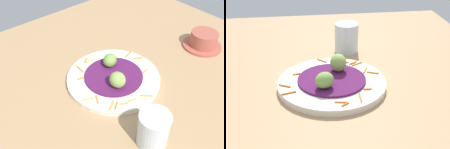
{
  "view_description": "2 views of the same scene",
  "coord_description": "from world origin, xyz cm",
  "views": [
    {
      "loc": [
        -41.3,
        -36.77,
        53.66
      ],
      "look_at": [
        -4.42,
        5.76,
        4.8
      ],
      "focal_mm": 40.87,
      "sensor_mm": 36.0,
      "label": 1
    },
    {
      "loc": [
        4.43,
        79.22,
        44.15
      ],
      "look_at": [
        -5.55,
        5.12,
        5.04
      ],
      "focal_mm": 53.22,
      "sensor_mm": 36.0,
      "label": 2
    }
  ],
  "objects": [
    {
      "name": "table_surface",
      "position": [
        0.0,
        0.0,
        1.0
      ],
      "size": [
        110.0,
        110.0,
        2.0
      ],
      "primitive_type": "cube",
      "color": "tan",
      "rests_on": "ground"
    },
    {
      "name": "main_plate",
      "position": [
        -3.87,
        5.7,
        2.85
      ],
      "size": [
        27.63,
        27.63,
        1.7
      ],
      "primitive_type": "cylinder",
      "color": "silver",
      "rests_on": "table_surface"
    },
    {
      "name": "cabbage_bed",
      "position": [
        -3.87,
        5.7,
        4.0
      ],
      "size": [
        17.36,
        17.36,
        0.6
      ],
      "primitive_type": "cylinder",
      "color": "#51194C",
      "rests_on": "main_plate"
    },
    {
      "name": "carrot_garnish",
      "position": [
        -5.62,
        4.62,
        3.9
      ],
      "size": [
        26.16,
        25.63,
        0.4
      ],
      "color": "orange",
      "rests_on": "main_plate"
    },
    {
      "name": "guac_scoop_left",
      "position": [
        -6.1,
        1.49,
        6.64
      ],
      "size": [
        4.99,
        5.37,
        4.69
      ],
      "primitive_type": "ellipsoid",
      "rotation": [
        0.0,
        0.0,
        3.31
      ],
      "color": "#84A851",
      "rests_on": "cabbage_bed"
    },
    {
      "name": "guac_scoop_center",
      "position": [
        -1.64,
        9.91,
        6.27
      ],
      "size": [
        6.17,
        5.94,
        3.94
      ],
      "primitive_type": "ellipsoid",
      "rotation": [
        0.0,
        0.0,
        2.12
      ],
      "color": "#759E47",
      "rests_on": "cabbage_bed"
    },
    {
      "name": "water_glass",
      "position": [
        -11.07,
        -16.21,
        6.54
      ],
      "size": [
        7.34,
        7.34,
        9.09
      ],
      "primitive_type": "cylinder",
      "color": "silver",
      "rests_on": "table_surface"
    }
  ]
}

